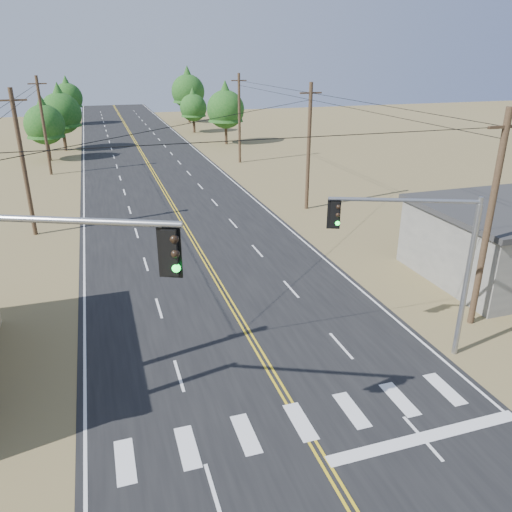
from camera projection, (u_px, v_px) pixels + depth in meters
name	position (u px, v px, depth m)	size (l,w,h in m)	color
road	(186.00, 228.00, 36.89)	(15.00, 200.00, 0.02)	black
utility_pole_left_mid	(23.00, 163.00, 33.75)	(1.80, 0.30, 10.00)	#4C3826
utility_pole_left_far	(44.00, 125.00, 51.39)	(1.80, 0.30, 10.00)	#4C3826
utility_pole_right_near	(489.00, 221.00, 22.07)	(1.80, 0.30, 10.00)	#4C3826
utility_pole_right_mid	(309.00, 147.00, 39.71)	(1.80, 0.30, 10.00)	#4C3826
utility_pole_right_far	(239.00, 118.00, 57.34)	(1.80, 0.30, 10.00)	#4C3826
signal_mast_left	(5.00, 300.00, 13.87)	(6.91, 3.35, 8.27)	gray
signal_mast_right	(428.00, 251.00, 19.87)	(5.47, 2.39, 6.95)	gray
tree_left_near	(44.00, 121.00, 58.51)	(4.61, 4.61, 7.69)	#3F2D1E
tree_left_mid	(60.00, 109.00, 64.55)	(5.22, 5.22, 8.70)	#3F2D1E
tree_left_far	(67.00, 95.00, 88.54)	(5.11, 5.11, 8.52)	#3F2D1E
tree_right_near	(225.00, 105.00, 69.29)	(5.21, 5.21, 8.69)	#3F2D1E
tree_right_mid	(193.00, 105.00, 80.02)	(4.28, 4.28, 7.13)	#3F2D1E
tree_right_far	(188.00, 88.00, 91.33)	(6.03, 6.03, 10.06)	#3F2D1E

